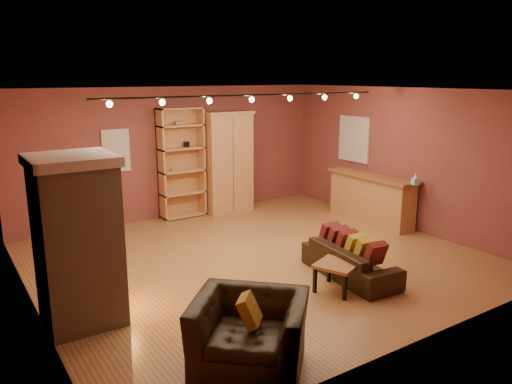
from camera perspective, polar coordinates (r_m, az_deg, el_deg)
floor at (r=8.51m, az=0.28°, el=-7.65°), size 7.00×7.00×0.00m
ceiling at (r=7.95m, az=0.30°, el=11.56°), size 7.00×7.00×0.00m
back_wall at (r=10.93m, az=-9.19°, el=4.47°), size 7.00×0.02×2.80m
left_wall at (r=6.88m, az=-24.80°, el=-1.73°), size 0.02×6.50×2.80m
right_wall at (r=10.44m, az=16.56°, el=3.68°), size 0.02×6.50×2.80m
fireplace at (r=6.48m, az=-19.67°, el=-5.28°), size 1.01×0.98×2.12m
back_window at (r=10.44m, az=-15.71°, el=4.57°), size 0.56×0.04×0.86m
bookcase at (r=10.87m, az=-8.65°, el=3.41°), size 0.97×0.38×2.38m
armoire at (r=11.22m, az=-3.35°, el=3.47°), size 1.11×0.63×2.26m
bar_counter at (r=10.74m, az=13.02°, el=-0.66°), size 0.58×2.13×1.02m
tissue_box at (r=9.85m, az=17.76°, el=1.32°), size 0.15×0.15×0.23m
right_window at (r=11.32m, az=11.14°, el=5.96°), size 0.05×0.90×1.00m
loveseat at (r=7.81m, az=10.74°, el=-7.03°), size 0.66×1.75×0.73m
armchair at (r=5.40m, az=-0.74°, el=-14.58°), size 1.38×1.36×1.03m
coffee_table at (r=7.29m, az=9.23°, el=-8.50°), size 0.72×0.72×0.42m
track_rail at (r=8.13m, az=-0.49°, el=10.77°), size 5.20×0.09×0.13m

